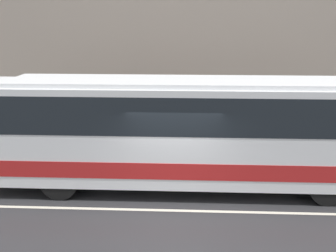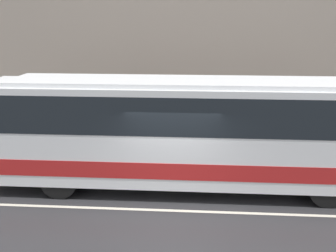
{
  "view_description": "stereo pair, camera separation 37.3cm",
  "coord_description": "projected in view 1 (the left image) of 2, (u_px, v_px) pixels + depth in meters",
  "views": [
    {
      "loc": [
        0.5,
        -11.26,
        4.96
      ],
      "look_at": [
        -0.23,
        1.73,
        1.84
      ],
      "focal_mm": 50.0,
      "sensor_mm": 36.0,
      "label": 1
    },
    {
      "loc": [
        0.88,
        -11.23,
        4.96
      ],
      "look_at": [
        -0.23,
        1.73,
        1.84
      ],
      "focal_mm": 50.0,
      "sensor_mm": 36.0,
      "label": 2
    }
  ],
  "objects": [
    {
      "name": "building_facade",
      "position": [
        182.0,
        23.0,
        17.7
      ],
      "size": [
        60.0,
        0.35,
        9.6
      ],
      "color": "gray",
      "rests_on": "ground_plane"
    },
    {
      "name": "sidewalk",
      "position": [
        180.0,
        149.0,
        17.3
      ],
      "size": [
        60.0,
        2.72,
        0.18
      ],
      "color": "#A09E99",
      "rests_on": "ground_plane"
    },
    {
      "name": "lane_stripe",
      "position": [
        173.0,
        210.0,
        12.11
      ],
      "size": [
        54.0,
        0.14,
        0.01
      ],
      "color": "beige",
      "rests_on": "ground_plane"
    },
    {
      "name": "transit_bus",
      "position": [
        179.0,
        128.0,
        13.37
      ],
      "size": [
        11.24,
        2.54,
        3.18
      ],
      "color": "white",
      "rests_on": "ground_plane"
    },
    {
      "name": "ground_plane",
      "position": [
        173.0,
        211.0,
        12.12
      ],
      "size": [
        60.0,
        60.0,
        0.0
      ],
      "primitive_type": "plane",
      "color": "#2D2D30"
    }
  ]
}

